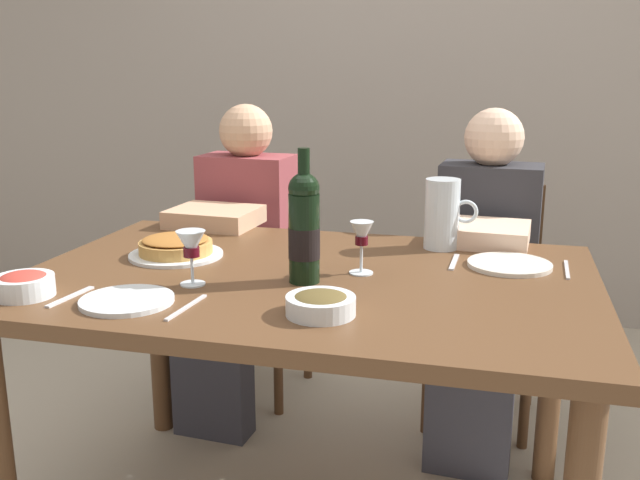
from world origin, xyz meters
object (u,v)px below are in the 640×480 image
object	(u,v)px
wine_glass_left_diner	(191,247)
dinner_plate_right_setting	(510,264)
dinner_plate_left_setting	(127,300)
diner_right	(483,273)
olive_bowl	(321,303)
diner_left	(236,254)
wine_bottle	(304,227)
wine_glass_right_diner	(362,237)
baked_tart	(176,247)
chair_left	(261,268)
chair_right	(487,286)
water_pitcher	(442,218)
dining_table	(307,308)
salad_bowl	(24,284)

from	to	relation	value
wine_glass_left_diner	dinner_plate_right_setting	distance (m)	0.86
dinner_plate_left_setting	diner_right	world-z (taller)	diner_right
olive_bowl	diner_left	xyz separation A→B (m)	(-0.57, 0.94, -0.17)
wine_bottle	dinner_plate_right_setting	world-z (taller)	wine_bottle
wine_glass_right_diner	diner_left	bearing A→B (deg)	134.42
baked_tart	chair_left	xyz separation A→B (m)	(-0.03, 0.81, -0.29)
wine_glass_right_diner	chair_right	world-z (taller)	wine_glass_right_diner
water_pitcher	wine_glass_left_diner	distance (m)	0.78
baked_tart	dinner_plate_right_setting	world-z (taller)	baked_tart
dining_table	wine_glass_left_diner	xyz separation A→B (m)	(-0.25, -0.16, 0.19)
wine_glass_left_diner	dinner_plate_left_setting	xyz separation A→B (m)	(-0.09, -0.17, -0.09)
wine_glass_right_diner	dinner_plate_left_setting	world-z (taller)	wine_glass_right_diner
olive_bowl	wine_glass_right_diner	bearing A→B (deg)	85.97
wine_glass_right_diner	dining_table	bearing A→B (deg)	-161.33
dinner_plate_left_setting	diner_left	xyz separation A→B (m)	(-0.11, 0.98, -0.15)
water_pitcher	olive_bowl	distance (m)	0.69
wine_glass_left_diner	olive_bowl	bearing A→B (deg)	-19.80
diner_right	baked_tart	bearing A→B (deg)	36.68
water_pitcher	baked_tart	bearing A→B (deg)	-158.47
salad_bowl	diner_right	size ratio (longest dim) A/B	0.12
wine_bottle	baked_tart	bearing A→B (deg)	161.51
wine_bottle	dinner_plate_left_setting	size ratio (longest dim) A/B	1.57
diner_right	olive_bowl	bearing A→B (deg)	74.29
dining_table	wine_glass_right_diner	xyz separation A→B (m)	(0.14, 0.05, 0.19)
water_pitcher	chair_right	xyz separation A→B (m)	(0.14, 0.50, -0.36)
wine_glass_left_diner	diner_right	size ratio (longest dim) A/B	0.12
dining_table	dinner_plate_left_setting	size ratio (longest dim) A/B	6.88
baked_tart	diner_right	bearing A→B (deg)	32.77
wine_glass_right_diner	chair_left	world-z (taller)	wine_glass_right_diner
wine_bottle	wine_glass_right_diner	size ratio (longest dim) A/B	2.42
chair_right	olive_bowl	bearing A→B (deg)	77.45
dining_table	baked_tart	xyz separation A→B (m)	(-0.42, 0.08, 0.12)
olive_bowl	dinner_plate_right_setting	bearing A→B (deg)	51.16
dining_table	wine_bottle	xyz separation A→B (m)	(0.01, -0.06, 0.23)
wine_bottle	olive_bowl	xyz separation A→B (m)	(0.10, -0.23, -0.12)
wine_glass_right_diner	wine_bottle	bearing A→B (deg)	-139.16
diner_right	diner_left	bearing A→B (deg)	2.65
chair_right	diner_left	bearing A→B (deg)	17.23
wine_bottle	wine_glass_left_diner	bearing A→B (deg)	-160.22
water_pitcher	diner_right	xyz separation A→B (m)	(0.12, 0.26, -0.24)
dining_table	diner_right	xyz separation A→B (m)	(0.44, 0.63, -0.05)
wine_bottle	chair_right	bearing A→B (deg)	64.46
wine_bottle	chair_left	xyz separation A→B (m)	(-0.46, 0.95, -0.41)
wine_glass_left_diner	chair_left	bearing A→B (deg)	100.31
salad_bowl	chair_left	world-z (taller)	chair_left
wine_bottle	water_pitcher	distance (m)	0.53
diner_right	chair_right	bearing A→B (deg)	-89.34
diner_left	chair_right	bearing A→B (deg)	-163.12
dinner_plate_left_setting	diner_left	world-z (taller)	diner_left
water_pitcher	baked_tart	distance (m)	0.79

